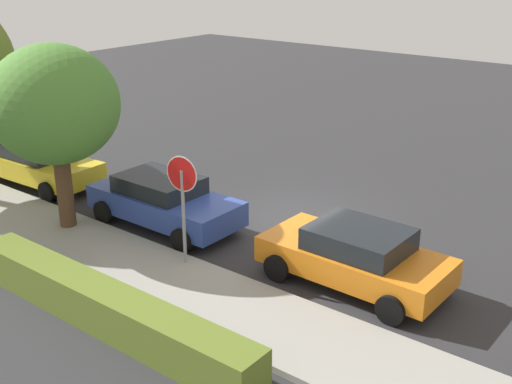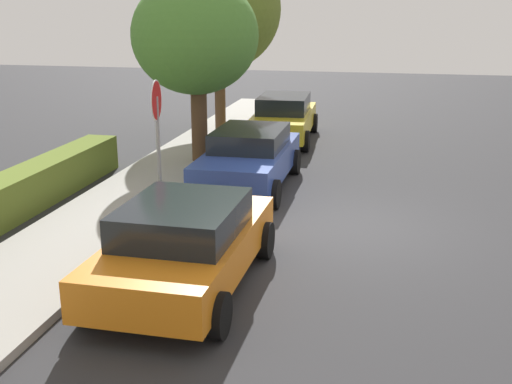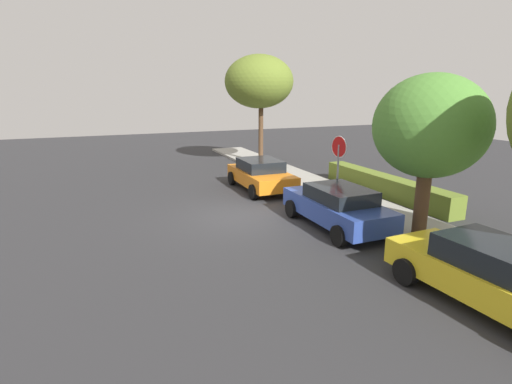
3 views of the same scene
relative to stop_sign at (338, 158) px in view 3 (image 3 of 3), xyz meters
The scene contains 9 objects.
ground_plane 4.52m from the stop_sign, 92.82° to the right, with size 60.00×60.00×0.00m, color #2D2D30.
sidewalk_curb 2.05m from the stop_sign, 103.45° to the left, with size 32.00×2.32×0.14m, color #9E9B93.
stop_sign is the anchor object (origin of this frame).
parked_car_blue 2.87m from the stop_sign, 33.59° to the right, with size 4.40×2.02×1.41m.
parked_car_orange 4.15m from the stop_sign, 154.04° to the right, with size 4.25×2.16×1.40m.
parked_car_yellow 7.97m from the stop_sign, ahead, with size 4.62×2.10×1.45m.
street_tree_near_corner 10.07m from the stop_sign, behind, with size 4.06×4.06×6.51m.
street_tree_far 4.29m from the stop_sign, ahead, with size 3.31×3.31×4.98m.
front_yard_hedge 3.25m from the stop_sign, 100.78° to the left, with size 7.66×0.81×0.88m.
Camera 3 is at (13.10, -4.77, 4.50)m, focal length 28.00 mm.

